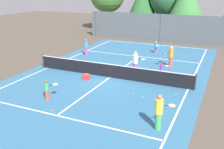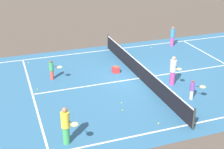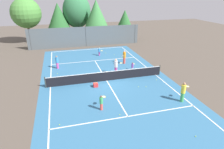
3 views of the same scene
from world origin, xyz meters
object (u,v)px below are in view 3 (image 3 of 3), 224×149
Objects in this scene: player_1 at (183,92)px; player_6 at (132,67)px; tennis_ball_5 at (60,125)px; tennis_ball_7 at (138,87)px; player_5 at (57,62)px; tennis_ball_9 at (120,115)px; player_3 at (101,102)px; tennis_ball_1 at (196,136)px; player_2 at (99,51)px; tennis_ball_8 at (157,80)px; player_4 at (116,66)px; ball_crate at (96,85)px; tennis_ball_2 at (114,55)px; player_0 at (124,57)px; tennis_ball_6 at (146,87)px; tennis_ball_3 at (106,53)px; tennis_ball_0 at (57,74)px.

player_1 is 7.31m from player_6.
tennis_ball_7 is (7.38, 3.94, 0.00)m from tennis_ball_5.
player_5 is at bearing 157.67° from player_6.
tennis_ball_7 is 4.99m from tennis_ball_9.
tennis_ball_1 is (5.00, -4.54, -0.61)m from player_3.
tennis_ball_8 is (3.91, -9.73, -0.57)m from player_2.
player_4 reaches higher than tennis_ball_8.
tennis_ball_5 is at bearing -176.94° from player_1.
ball_crate is (-2.39, -9.54, -0.42)m from player_2.
player_3 reaches higher than tennis_ball_1.
player_2 is at bearing 108.44° from player_6.
tennis_ball_2 is at bearing 75.65° from player_4.
player_4 is 4.53m from tennis_ball_8.
player_6 is at bearing 102.97° from player_1.
player_6 is (2.31, -6.94, -0.01)m from player_2.
tennis_ball_9 is (4.29, 0.02, 0.00)m from tennis_ball_5.
player_0 is 25.48× the size of tennis_ball_6.
player_6 reaches higher than tennis_ball_7.
tennis_ball_1 is at bearing -100.87° from tennis_ball_8.
tennis_ball_3 is at bearing 65.77° from tennis_ball_5.
tennis_ball_9 is at bearing -80.74° from ball_crate.
tennis_ball_6 is at bearing -42.18° from player_5.
player_3 is 14.01m from tennis_ball_2.
ball_crate reaches higher than tennis_ball_7.
player_5 reaches higher than player_2.
player_1 reaches higher than player_6.
tennis_ball_0 is 1.00× the size of tennis_ball_2.
tennis_ball_6 is 0.73m from tennis_ball_7.
tennis_ball_5 is (-6.22, -7.55, -0.86)m from player_4.
player_4 is 7.82m from tennis_ball_9.
player_2 reaches higher than tennis_ball_9.
player_0 is 5.22m from tennis_ball_3.
player_3 reaches higher than tennis_ball_8.
player_3 reaches higher than tennis_ball_9.
tennis_ball_7 is (1.15, -3.60, -0.86)m from player_4.
tennis_ball_5 is (-0.07, -10.97, -0.76)m from player_5.
player_4 is at bearing -177.13° from player_6.
tennis_ball_6 is (8.00, -7.25, -0.76)m from player_5.
tennis_ball_6 is at bearing -78.49° from player_2.
tennis_ball_0 and tennis_ball_9 have the same top height.
ball_crate is 6.48× the size of tennis_ball_0.
tennis_ball_2 is 10.53m from tennis_ball_6.
tennis_ball_7 is 1.00× the size of tennis_ball_8.
player_5 is 8.56m from tennis_ball_2.
player_4 is 26.33× the size of tennis_ball_9.
tennis_ball_1 is at bearing -90.02° from player_0.
tennis_ball_2 and tennis_ball_7 have the same top height.
player_3 is 8.79m from tennis_ball_0.
tennis_ball_9 is at bearing -138.54° from tennis_ball_8.
tennis_ball_6 and tennis_ball_8 have the same top height.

